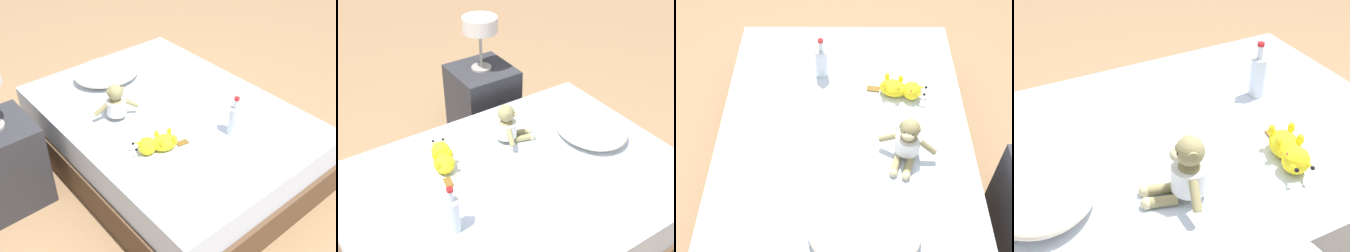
{
  "view_description": "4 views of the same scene",
  "coord_description": "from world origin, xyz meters",
  "views": [
    {
      "loc": [
        -1.39,
        -1.66,
        1.91
      ],
      "look_at": [
        -0.18,
        -0.2,
        0.51
      ],
      "focal_mm": 44.09,
      "sensor_mm": 36.0,
      "label": 1
    },
    {
      "loc": [
        1.37,
        -0.97,
        1.92
      ],
      "look_at": [
        -0.3,
        0.13,
        0.54
      ],
      "focal_mm": 46.16,
      "sensor_mm": 36.0,
      "label": 2
    },
    {
      "loc": [
        -0.01,
        1.42,
        2.14
      ],
      "look_at": [
        0.0,
        0.0,
        0.49
      ],
      "focal_mm": 46.51,
      "sensor_mm": 36.0,
      "label": 3
    },
    {
      "loc": [
        -1.32,
        0.68,
        1.52
      ],
      "look_at": [
        0.0,
        0.0,
        0.49
      ],
      "focal_mm": 50.83,
      "sensor_mm": 36.0,
      "label": 4
    }
  ],
  "objects": [
    {
      "name": "bedside_lamp",
      "position": [
        -0.97,
        0.36,
        0.85
      ],
      "size": [
        0.23,
        0.23,
        0.37
      ],
      "color": "gray",
      "rests_on": "nightstand"
    },
    {
      "name": "nightstand",
      "position": [
        -0.97,
        0.36,
        0.27
      ],
      "size": [
        0.41,
        0.41,
        0.55
      ],
      "color": "#2D2D33",
      "rests_on": "ground_plane"
    },
    {
      "name": "bed",
      "position": [
        0.0,
        0.0,
        0.22
      ],
      "size": [
        1.32,
        1.81,
        0.44
      ],
      "color": "brown",
      "rests_on": "ground_plane"
    },
    {
      "name": "plush_yellow_creature",
      "position": [
        -0.31,
        -0.27,
        0.49
      ],
      "size": [
        0.33,
        0.16,
        0.1
      ],
      "color": "yellow",
      "rests_on": "bed"
    },
    {
      "name": "plush_monkey",
      "position": [
        -0.3,
        0.14,
        0.53
      ],
      "size": [
        0.28,
        0.24,
        0.24
      ],
      "color": "#8E8456",
      "rests_on": "bed"
    },
    {
      "name": "ground_plane",
      "position": [
        0.0,
        0.0,
        0.0
      ],
      "size": [
        16.0,
        16.0,
        0.0
      ],
      "primitive_type": "plane",
      "color": "#93704C"
    },
    {
      "name": "pillow",
      "position": [
        -0.09,
        0.57,
        0.5
      ],
      "size": [
        0.51,
        0.43,
        0.12
      ],
      "color": "beige",
      "rests_on": "bed"
    },
    {
      "name": "glass_bottle",
      "position": [
        0.13,
        -0.43,
        0.53
      ],
      "size": [
        0.07,
        0.07,
        0.25
      ],
      "color": "silver",
      "rests_on": "bed"
    }
  ]
}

